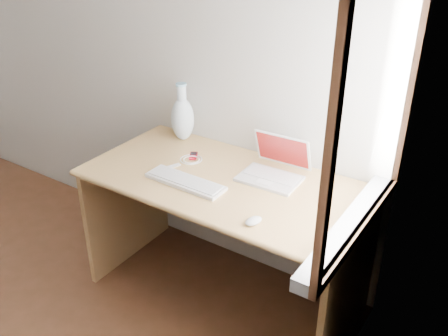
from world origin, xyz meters
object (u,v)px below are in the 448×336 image
Objects in this scene: desk at (233,208)px; external_keyboard at (185,182)px; vase at (183,117)px; laptop at (274,168)px.

external_keyboard is at bearing -120.36° from desk.
laptop is at bearing -9.62° from vase.
vase is (-0.33, 0.42, 0.13)m from external_keyboard.
laptop is 0.69m from vase.
external_keyboard is 0.55m from vase.
vase reaches higher than laptop.
laptop is 0.90× the size of vase.
laptop is 0.46m from external_keyboard.
laptop is at bearing 19.48° from desk.
vase reaches higher than external_keyboard.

